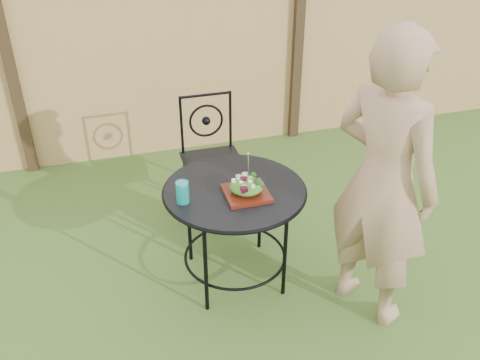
# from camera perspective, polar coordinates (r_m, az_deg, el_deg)

# --- Properties ---
(ground) EXTENTS (60.00, 60.00, 0.00)m
(ground) POSITION_cam_1_polar(r_m,az_deg,el_deg) (3.67, -1.56, -12.39)
(ground) COLOR #264A17
(ground) RESTS_ON ground
(fence) EXTENTS (8.00, 0.12, 1.90)m
(fence) POSITION_cam_1_polar(r_m,az_deg,el_deg) (5.06, -8.24, 12.83)
(fence) COLOR tan
(fence) RESTS_ON ground
(patio_table) EXTENTS (0.92, 0.92, 0.72)m
(patio_table) POSITION_cam_1_polar(r_m,az_deg,el_deg) (3.47, -0.57, -2.86)
(patio_table) COLOR black
(patio_table) RESTS_ON ground
(patio_chair) EXTENTS (0.46, 0.46, 0.95)m
(patio_chair) POSITION_cam_1_polar(r_m,az_deg,el_deg) (4.25, -3.07, 2.83)
(patio_chair) COLOR black
(patio_chair) RESTS_ON ground
(diner) EXTENTS (0.70, 0.80, 1.85)m
(diner) POSITION_cam_1_polar(r_m,az_deg,el_deg) (3.17, 14.99, -0.33)
(diner) COLOR #A27C5C
(diner) RESTS_ON ground
(salad_plate) EXTENTS (0.27, 0.27, 0.02)m
(salad_plate) POSITION_cam_1_polar(r_m,az_deg,el_deg) (3.32, 0.69, -1.42)
(salad_plate) COLOR #4A0F0A
(salad_plate) RESTS_ON patio_table
(salad) EXTENTS (0.21, 0.21, 0.08)m
(salad) POSITION_cam_1_polar(r_m,az_deg,el_deg) (3.29, 0.69, -0.66)
(salad) COLOR #235614
(salad) RESTS_ON salad_plate
(fork) EXTENTS (0.01, 0.01, 0.18)m
(fork) POSITION_cam_1_polar(r_m,az_deg,el_deg) (3.23, 0.88, 1.32)
(fork) COLOR silver
(fork) RESTS_ON salad
(drinking_glass) EXTENTS (0.08, 0.08, 0.14)m
(drinking_glass) POSITION_cam_1_polar(r_m,az_deg,el_deg) (3.24, -6.16, -1.30)
(drinking_glass) COLOR #0C968B
(drinking_glass) RESTS_ON patio_table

